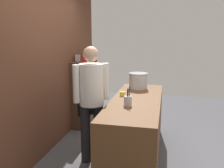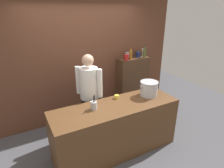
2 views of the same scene
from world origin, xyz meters
TOP-DOWN VIEW (x-y plane):
  - ground_plane at (0.00, 0.00)m, footprint 8.00×8.00m
  - brick_back_panel at (0.00, 1.40)m, footprint 4.40×0.10m
  - prep_counter at (0.00, 0.00)m, footprint 2.16×0.70m
  - bar_cabinet at (1.14, 1.19)m, footprint 0.76×0.32m
  - chef at (-0.22, 0.61)m, footprint 0.43×0.45m
  - stockpot_large at (0.72, 0.06)m, footprint 0.38×0.33m
  - utensil_crock at (-0.37, 0.06)m, footprint 0.10×0.10m
  - butter_jar at (0.15, 0.23)m, footprint 0.08×0.08m
  - wine_bottle_olive at (1.40, 1.10)m, footprint 0.07×0.07m
  - wine_bottle_amber at (1.02, 1.12)m, footprint 0.07×0.07m
  - wine_glass_tall at (1.43, 1.22)m, footprint 0.07×0.07m
  - spice_tin_navy at (1.28, 1.19)m, footprint 0.08×0.08m
  - spice_tin_red at (0.88, 1.08)m, footprint 0.08×0.08m
  - spice_tin_silver at (1.03, 1.27)m, footprint 0.08×0.08m

SIDE VIEW (x-z plane):
  - ground_plane at x=0.00m, z-range 0.00..0.00m
  - prep_counter at x=0.00m, z-range 0.00..0.90m
  - bar_cabinet at x=1.14m, z-range 0.00..1.31m
  - butter_jar at x=0.15m, z-range 0.90..0.96m
  - chef at x=-0.22m, z-range 0.13..1.79m
  - utensil_crock at x=-0.37m, z-range 0.84..1.10m
  - stockpot_large at x=0.72m, z-range 0.90..1.17m
  - spice_tin_silver at x=1.03m, z-range 1.31..1.44m
  - spice_tin_red at x=0.88m, z-range 1.31..1.44m
  - spice_tin_navy at x=1.28m, z-range 1.31..1.44m
  - wine_bottle_amber at x=1.02m, z-range 1.27..1.56m
  - wine_bottle_olive at x=1.40m, z-range 1.27..1.56m
  - wine_glass_tall at x=1.43m, z-range 1.35..1.53m
  - brick_back_panel at x=0.00m, z-range 0.00..3.00m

